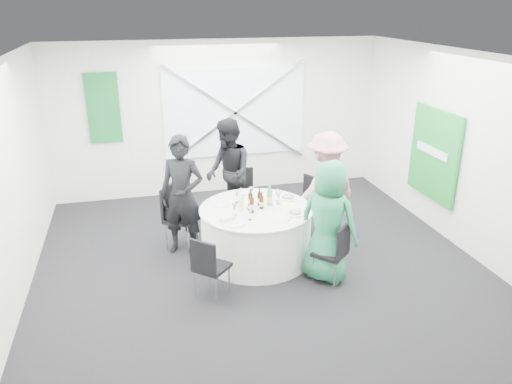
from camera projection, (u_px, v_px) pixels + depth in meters
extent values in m
plane|color=black|center=(260.00, 264.00, 6.92)|extent=(6.00, 6.00, 0.00)
plane|color=silver|center=(260.00, 57.00, 5.91)|extent=(6.00, 6.00, 0.00)
plane|color=white|center=(219.00, 118.00, 9.13)|extent=(6.00, 0.00, 6.00)
plane|color=white|center=(361.00, 292.00, 3.71)|extent=(6.00, 0.00, 6.00)
plane|color=white|center=(8.00, 189.00, 5.73)|extent=(0.00, 6.00, 6.00)
plane|color=white|center=(463.00, 152.00, 7.11)|extent=(0.00, 6.00, 6.00)
cube|color=silver|center=(235.00, 112.00, 9.13)|extent=(2.60, 0.03, 1.60)
cube|color=silver|center=(235.00, 113.00, 9.09)|extent=(2.63, 0.05, 1.84)
cube|color=silver|center=(235.00, 113.00, 9.09)|extent=(2.63, 0.05, 1.84)
cube|color=#125B29|center=(103.00, 108.00, 8.52)|extent=(0.55, 0.04, 1.20)
cube|color=#1A922F|center=(434.00, 154.00, 7.71)|extent=(0.05, 1.20, 1.40)
cylinder|color=silver|center=(256.00, 234.00, 6.97)|extent=(1.52, 1.52, 0.74)
cylinder|color=silver|center=(256.00, 209.00, 6.84)|extent=(1.56, 1.56, 0.02)
cube|color=black|center=(243.00, 201.00, 7.90)|extent=(0.44, 0.44, 0.05)
cube|color=black|center=(241.00, 181.00, 7.99)|extent=(0.41, 0.06, 0.46)
cylinder|color=silver|center=(251.00, 209.00, 8.17)|extent=(0.02, 0.02, 0.43)
cylinder|color=silver|center=(231.00, 211.00, 8.11)|extent=(0.02, 0.02, 0.43)
cylinder|color=silver|center=(256.00, 218.00, 7.86)|extent=(0.02, 0.02, 0.43)
cylinder|color=silver|center=(234.00, 220.00, 7.79)|extent=(0.02, 0.02, 0.43)
cube|color=black|center=(181.00, 219.00, 7.25)|extent=(0.58, 0.58, 0.05)
cube|color=black|center=(168.00, 201.00, 7.21)|extent=(0.24, 0.37, 0.46)
cylinder|color=silver|center=(177.00, 227.00, 7.53)|extent=(0.02, 0.02, 0.43)
cylinder|color=silver|center=(166.00, 237.00, 7.23)|extent=(0.02, 0.02, 0.43)
cylinder|color=silver|center=(198.00, 230.00, 7.44)|extent=(0.02, 0.02, 0.43)
cylinder|color=silver|center=(188.00, 240.00, 7.13)|extent=(0.02, 0.02, 0.43)
cube|color=black|center=(304.00, 210.00, 7.53)|extent=(0.58, 0.58, 0.05)
cube|color=black|center=(314.00, 191.00, 7.56)|extent=(0.22, 0.38, 0.46)
cylinder|color=silver|center=(319.00, 225.00, 7.60)|extent=(0.02, 0.02, 0.44)
cylinder|color=silver|center=(303.00, 218.00, 7.84)|extent=(0.02, 0.02, 0.44)
cylinder|color=silver|center=(303.00, 232.00, 7.38)|extent=(0.02, 0.02, 0.44)
cylinder|color=silver|center=(287.00, 224.00, 7.63)|extent=(0.02, 0.02, 0.44)
cube|color=black|center=(330.00, 253.00, 6.38)|extent=(0.53, 0.53, 0.04)
cube|color=black|center=(344.00, 241.00, 6.21)|extent=(0.29, 0.27, 0.40)
cylinder|color=silver|center=(334.00, 276.00, 6.26)|extent=(0.02, 0.02, 0.38)
cylinder|color=silver|center=(344.00, 266.00, 6.49)|extent=(0.02, 0.02, 0.38)
cylinder|color=silver|center=(313.00, 269.00, 6.41)|extent=(0.02, 0.02, 0.38)
cylinder|color=silver|center=(323.00, 260.00, 6.65)|extent=(0.02, 0.02, 0.38)
cube|color=black|center=(212.00, 267.00, 6.06)|extent=(0.52, 0.52, 0.04)
cube|color=black|center=(203.00, 257.00, 5.83)|extent=(0.28, 0.27, 0.40)
cylinder|color=silver|center=(195.00, 284.00, 6.08)|extent=(0.02, 0.02, 0.38)
cylinder|color=silver|center=(216.00, 291.00, 5.94)|extent=(0.02, 0.02, 0.38)
cylinder|color=silver|center=(209.00, 273.00, 6.32)|extent=(0.02, 0.02, 0.38)
cylinder|color=silver|center=(229.00, 279.00, 6.19)|extent=(0.02, 0.02, 0.38)
imported|color=black|center=(182.00, 196.00, 6.98)|extent=(0.75, 0.64, 1.73)
imported|color=black|center=(228.00, 173.00, 7.90)|extent=(0.55, 0.88, 1.73)
imported|color=#D1878A|center=(326.00, 186.00, 7.44)|extent=(1.17, 0.82, 1.66)
imported|color=#248653|center=(328.00, 222.00, 6.31)|extent=(0.92, 0.92, 1.61)
cylinder|color=white|center=(244.00, 193.00, 7.37)|extent=(0.27, 0.27, 0.01)
cylinder|color=white|center=(222.00, 204.00, 6.95)|extent=(0.25, 0.25, 0.01)
cylinder|color=white|center=(288.00, 198.00, 7.17)|extent=(0.26, 0.26, 0.01)
cylinder|color=#77934F|center=(288.00, 197.00, 7.16)|extent=(0.17, 0.17, 0.02)
cylinder|color=white|center=(295.00, 213.00, 6.65)|extent=(0.25, 0.25, 0.01)
cylinder|color=#77934F|center=(295.00, 212.00, 6.65)|extent=(0.17, 0.17, 0.02)
cylinder|color=white|center=(234.00, 223.00, 6.37)|extent=(0.30, 0.30, 0.01)
cube|color=silver|center=(227.00, 218.00, 6.44)|extent=(0.21, 0.19, 0.05)
cylinder|color=#3A200A|center=(250.00, 200.00, 6.88)|extent=(0.06, 0.06, 0.18)
cylinder|color=#3A200A|center=(250.00, 191.00, 6.84)|extent=(0.02, 0.02, 0.06)
cylinder|color=#DFCF76|center=(250.00, 201.00, 6.89)|extent=(0.06, 0.06, 0.06)
cylinder|color=#3A200A|center=(260.00, 199.00, 6.90)|extent=(0.06, 0.06, 0.19)
cylinder|color=#3A200A|center=(260.00, 190.00, 6.85)|extent=(0.02, 0.02, 0.06)
cylinder|color=#DFCF76|center=(259.00, 200.00, 6.90)|extent=(0.06, 0.06, 0.07)
cylinder|color=#3A200A|center=(261.00, 202.00, 6.79)|extent=(0.06, 0.06, 0.18)
cylinder|color=#3A200A|center=(262.00, 194.00, 6.75)|extent=(0.02, 0.02, 0.06)
cylinder|color=#DFCF76|center=(261.00, 204.00, 6.80)|extent=(0.06, 0.06, 0.06)
cylinder|color=#3A200A|center=(252.00, 205.00, 6.65)|extent=(0.06, 0.06, 0.22)
cylinder|color=#3A200A|center=(252.00, 196.00, 6.60)|extent=(0.02, 0.02, 0.06)
cylinder|color=#DFCF76|center=(252.00, 207.00, 6.66)|extent=(0.06, 0.06, 0.08)
cylinder|color=green|center=(270.00, 197.00, 6.90)|extent=(0.08, 0.08, 0.23)
cylinder|color=green|center=(270.00, 188.00, 6.85)|extent=(0.03, 0.03, 0.06)
cylinder|color=#DFCF76|center=(270.00, 199.00, 6.91)|extent=(0.08, 0.08, 0.08)
cylinder|color=white|center=(241.00, 201.00, 6.73)|extent=(0.08, 0.08, 0.25)
cylinder|color=white|center=(241.00, 191.00, 6.68)|extent=(0.03, 0.03, 0.06)
cylinder|color=#DFCF76|center=(241.00, 203.00, 6.74)|extent=(0.08, 0.08, 0.09)
cylinder|color=white|center=(250.00, 220.00, 6.47)|extent=(0.06, 0.06, 0.00)
cylinder|color=white|center=(250.00, 216.00, 6.45)|extent=(0.01, 0.01, 0.10)
cone|color=white|center=(250.00, 211.00, 6.42)|extent=(0.07, 0.07, 0.08)
cylinder|color=white|center=(235.00, 215.00, 6.61)|extent=(0.06, 0.06, 0.00)
cylinder|color=white|center=(235.00, 212.00, 6.59)|extent=(0.01, 0.01, 0.10)
cone|color=white|center=(235.00, 206.00, 6.56)|extent=(0.07, 0.07, 0.08)
cylinder|color=white|center=(278.00, 204.00, 6.98)|extent=(0.06, 0.06, 0.00)
cylinder|color=white|center=(278.00, 200.00, 6.96)|extent=(0.01, 0.01, 0.10)
cone|color=white|center=(278.00, 195.00, 6.93)|extent=(0.07, 0.07, 0.08)
cylinder|color=white|center=(237.00, 202.00, 7.03)|extent=(0.06, 0.06, 0.00)
cylinder|color=white|center=(237.00, 199.00, 7.01)|extent=(0.01, 0.01, 0.10)
cone|color=white|center=(237.00, 194.00, 6.98)|extent=(0.07, 0.07, 0.08)
cylinder|color=white|center=(277.00, 201.00, 7.07)|extent=(0.06, 0.06, 0.00)
cylinder|color=white|center=(278.00, 198.00, 7.06)|extent=(0.01, 0.01, 0.10)
cone|color=white|center=(278.00, 193.00, 7.03)|extent=(0.07, 0.07, 0.08)
cylinder|color=white|center=(251.00, 198.00, 7.16)|extent=(0.06, 0.06, 0.00)
cylinder|color=white|center=(251.00, 195.00, 7.15)|extent=(0.01, 0.01, 0.10)
cone|color=white|center=(251.00, 190.00, 7.12)|extent=(0.07, 0.07, 0.08)
cube|color=silver|center=(289.00, 219.00, 6.48)|extent=(0.10, 0.13, 0.01)
cube|color=silver|center=(298.00, 210.00, 6.76)|extent=(0.11, 0.13, 0.01)
cube|color=silver|center=(293.00, 202.00, 7.04)|extent=(0.08, 0.14, 0.01)
cube|color=silver|center=(277.00, 195.00, 7.28)|extent=(0.08, 0.14, 0.01)
cube|color=silver|center=(220.00, 218.00, 6.53)|extent=(0.10, 0.13, 0.01)
cube|color=silver|center=(239.00, 225.00, 6.33)|extent=(0.10, 0.13, 0.01)
cube|color=silver|center=(261.00, 193.00, 7.36)|extent=(0.15, 0.03, 0.01)
cube|color=silver|center=(238.00, 194.00, 7.31)|extent=(0.15, 0.03, 0.01)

